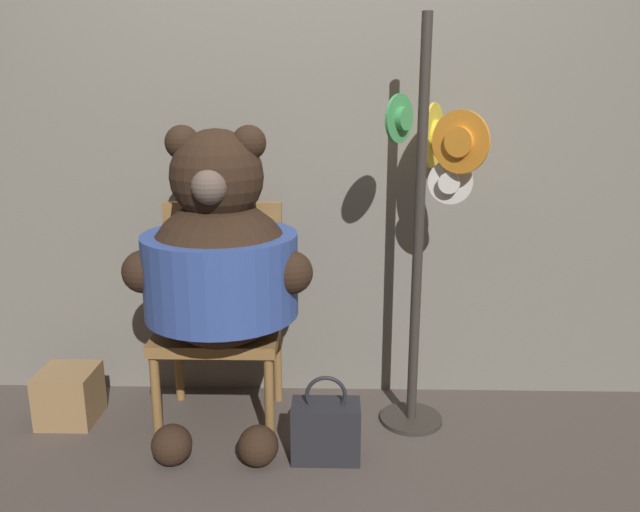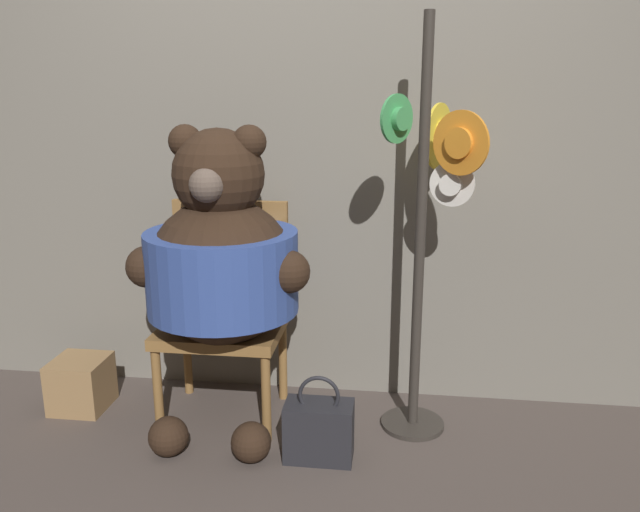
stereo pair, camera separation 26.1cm
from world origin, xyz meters
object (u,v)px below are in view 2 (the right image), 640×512
(hat_display_rack, at_px, (428,224))
(handbag_on_ground, at_px, (319,430))
(chair, at_px, (226,303))
(teddy_bear, at_px, (222,262))

(hat_display_rack, bearing_deg, handbag_on_ground, -144.16)
(handbag_on_ground, bearing_deg, hat_display_rack, 35.84)
(hat_display_rack, height_order, handbag_on_ground, hat_display_rack)
(chair, height_order, handbag_on_ground, chair)
(chair, height_order, teddy_bear, teddy_bear)
(chair, distance_m, teddy_bear, 0.29)
(chair, xyz_separation_m, hat_display_rack, (0.89, -0.08, 0.41))
(teddy_bear, relative_size, hat_display_rack, 0.76)
(chair, bearing_deg, hat_display_rack, -5.38)
(hat_display_rack, relative_size, handbag_on_ground, 4.81)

